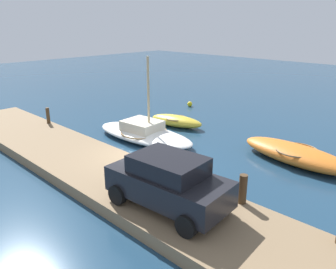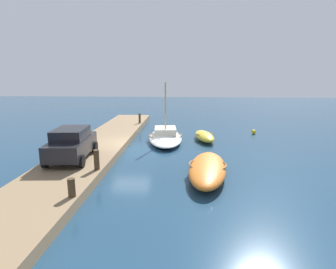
{
  "view_description": "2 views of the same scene",
  "coord_description": "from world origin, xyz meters",
  "px_view_note": "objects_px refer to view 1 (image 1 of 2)",
  "views": [
    {
      "loc": [
        10.07,
        -8.97,
        5.92
      ],
      "look_at": [
        -0.47,
        1.96,
        0.78
      ],
      "focal_mm": 36.02,
      "sensor_mm": 36.0,
      "label": 1
    },
    {
      "loc": [
        17.5,
        3.59,
        4.91
      ],
      "look_at": [
        1.17,
        2.58,
        1.3
      ],
      "focal_mm": 29.64,
      "sensor_mm": 36.0,
      "label": 2
    }
  ],
  "objects_px": {
    "mooring_post_west": "(48,116)",
    "marker_buoy": "(190,104)",
    "motorboat_orange": "(296,154)",
    "mooring_post_mid_west": "(243,189)",
    "rowboat_yellow": "(176,121)",
    "sailboat_white": "(144,133)",
    "parked_car": "(168,182)"
  },
  "relations": [
    {
      "from": "parked_car",
      "to": "marker_buoy",
      "type": "distance_m",
      "value": 14.8
    },
    {
      "from": "motorboat_orange",
      "to": "sailboat_white",
      "type": "bearing_deg",
      "value": -153.5
    },
    {
      "from": "motorboat_orange",
      "to": "mooring_post_west",
      "type": "distance_m",
      "value": 13.15
    },
    {
      "from": "rowboat_yellow",
      "to": "mooring_post_mid_west",
      "type": "height_order",
      "value": "mooring_post_mid_west"
    },
    {
      "from": "sailboat_white",
      "to": "mooring_post_west",
      "type": "height_order",
      "value": "sailboat_white"
    },
    {
      "from": "mooring_post_west",
      "to": "parked_car",
      "type": "bearing_deg",
      "value": -9.23
    },
    {
      "from": "sailboat_white",
      "to": "marker_buoy",
      "type": "relative_size",
      "value": 17.12
    },
    {
      "from": "motorboat_orange",
      "to": "parked_car",
      "type": "distance_m",
      "value": 7.19
    },
    {
      "from": "motorboat_orange",
      "to": "mooring_post_mid_west",
      "type": "height_order",
      "value": "mooring_post_mid_west"
    },
    {
      "from": "rowboat_yellow",
      "to": "mooring_post_west",
      "type": "xyz_separation_m",
      "value": [
        -4.61,
        -5.61,
        0.55
      ]
    },
    {
      "from": "rowboat_yellow",
      "to": "mooring_post_west",
      "type": "distance_m",
      "value": 7.28
    },
    {
      "from": "rowboat_yellow",
      "to": "marker_buoy",
      "type": "xyz_separation_m",
      "value": [
        -2.57,
        4.24,
        -0.15
      ]
    },
    {
      "from": "sailboat_white",
      "to": "mooring_post_mid_west",
      "type": "distance_m",
      "value": 8.13
    },
    {
      "from": "parked_car",
      "to": "mooring_post_mid_west",
      "type": "bearing_deg",
      "value": 45.57
    },
    {
      "from": "motorboat_orange",
      "to": "parked_car",
      "type": "xyz_separation_m",
      "value": [
        -0.94,
        -7.07,
        0.91
      ]
    },
    {
      "from": "motorboat_orange",
      "to": "mooring_post_west",
      "type": "height_order",
      "value": "mooring_post_west"
    },
    {
      "from": "parked_car",
      "to": "marker_buoy",
      "type": "height_order",
      "value": "parked_car"
    },
    {
      "from": "mooring_post_west",
      "to": "marker_buoy",
      "type": "distance_m",
      "value": 10.09
    },
    {
      "from": "mooring_post_mid_west",
      "to": "parked_car",
      "type": "distance_m",
      "value": 2.38
    },
    {
      "from": "rowboat_yellow",
      "to": "marker_buoy",
      "type": "relative_size",
      "value": 9.66
    },
    {
      "from": "motorboat_orange",
      "to": "marker_buoy",
      "type": "height_order",
      "value": "motorboat_orange"
    },
    {
      "from": "mooring_post_mid_west",
      "to": "marker_buoy",
      "type": "xyz_separation_m",
      "value": [
        -10.56,
        9.85,
        -0.74
      ]
    },
    {
      "from": "sailboat_white",
      "to": "rowboat_yellow",
      "type": "height_order",
      "value": "sailboat_white"
    },
    {
      "from": "rowboat_yellow",
      "to": "mooring_post_mid_west",
      "type": "relative_size",
      "value": 3.63
    },
    {
      "from": "sailboat_white",
      "to": "motorboat_orange",
      "type": "relative_size",
      "value": 1.16
    },
    {
      "from": "sailboat_white",
      "to": "marker_buoy",
      "type": "bearing_deg",
      "value": 107.17
    },
    {
      "from": "sailboat_white",
      "to": "motorboat_orange",
      "type": "distance_m",
      "value": 7.51
    },
    {
      "from": "rowboat_yellow",
      "to": "motorboat_orange",
      "type": "bearing_deg",
      "value": -13.59
    },
    {
      "from": "sailboat_white",
      "to": "rowboat_yellow",
      "type": "bearing_deg",
      "value": 91.91
    },
    {
      "from": "mooring_post_mid_west",
      "to": "marker_buoy",
      "type": "bearing_deg",
      "value": 137.0
    },
    {
      "from": "parked_car",
      "to": "rowboat_yellow",
      "type": "bearing_deg",
      "value": 126.7
    },
    {
      "from": "rowboat_yellow",
      "to": "parked_car",
      "type": "height_order",
      "value": "parked_car"
    }
  ]
}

